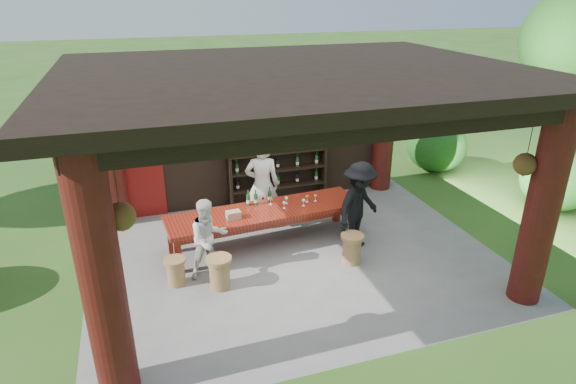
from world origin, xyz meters
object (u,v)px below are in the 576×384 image
object	(u,v)px
tasting_table	(265,215)
host	(262,185)
stool_near_right	(352,248)
guest_woman	(209,238)
stool_far_left	(176,271)
napkin_basket	(233,215)
stool_near_left	(220,272)
wine_shelf	(278,161)
guest_man	(359,206)

from	to	relation	value
tasting_table	host	xyz separation A→B (m)	(0.15, 0.73, 0.32)
stool_near_right	guest_woman	world-z (taller)	guest_woman
stool_far_left	napkin_basket	xyz separation A→B (m)	(1.17, 0.70, 0.56)
stool_near_left	guest_woman	xyz separation A→B (m)	(-0.08, 0.45, 0.41)
stool_far_left	napkin_basket	size ratio (longest dim) A/B	1.90
host	guest_woman	bearing A→B (deg)	61.10
wine_shelf	guest_man	distance (m)	2.63
wine_shelf	stool_far_left	xyz separation A→B (m)	(-2.64, -2.73, -0.76)
wine_shelf	stool_far_left	size ratio (longest dim) A/B	4.67
tasting_table	host	world-z (taller)	host
wine_shelf	host	bearing A→B (deg)	-120.90
stool_near_right	host	bearing A→B (deg)	122.23
guest_woman	napkin_basket	xyz separation A→B (m)	(0.56, 0.57, 0.10)
host	stool_near_left	bearing A→B (deg)	70.32
stool_near_left	napkin_basket	bearing A→B (deg)	64.96
tasting_table	host	distance (m)	0.81
stool_far_left	guest_man	world-z (taller)	guest_man
stool_near_right	host	xyz separation A→B (m)	(-1.18, 1.87, 0.66)
stool_near_left	stool_near_right	distance (m)	2.45
host	guest_man	xyz separation A→B (m)	(1.53, -1.36, -0.09)
tasting_table	stool_near_right	bearing A→B (deg)	-40.66
host	tasting_table	bearing A→B (deg)	92.32
tasting_table	napkin_basket	world-z (taller)	napkin_basket
stool_near_right	guest_woman	distance (m)	2.60
wine_shelf	guest_woman	distance (m)	3.30
stool_far_left	host	distance (m)	2.63
stool_far_left	stool_near_right	bearing A→B (deg)	-4.82
stool_near_left	guest_man	distance (m)	2.92
host	guest_woman	xyz separation A→B (m)	(-1.36, -1.47, -0.24)
stool_near_left	stool_far_left	distance (m)	0.76
stool_near_left	napkin_basket	distance (m)	1.24
guest_woman	guest_man	world-z (taller)	guest_man
tasting_table	stool_near_left	size ratio (longest dim) A/B	6.72
guest_man	stool_far_left	bearing A→B (deg)	153.41
wine_shelf	tasting_table	size ratio (longest dim) A/B	0.60
guest_man	napkin_basket	bearing A→B (deg)	138.34
stool_near_right	stool_far_left	bearing A→B (deg)	175.18
guest_woman	stool_near_left	bearing A→B (deg)	-92.34
stool_near_left	host	bearing A→B (deg)	56.51
wine_shelf	stool_near_right	distance (m)	3.12
stool_near_right	guest_woman	size ratio (longest dim) A/B	0.39
guest_woman	tasting_table	bearing A→B (deg)	18.69
stool_far_left	tasting_table	bearing A→B (deg)	25.71
host	stool_far_left	bearing A→B (deg)	53.05
guest_woman	host	bearing A→B (deg)	34.50
tasting_table	host	size ratio (longest dim) A/B	2.01
tasting_table	napkin_basket	xyz separation A→B (m)	(-0.65, -0.17, 0.18)
guest_woman	napkin_basket	size ratio (longest dim) A/B	5.50
stool_near_right	napkin_basket	xyz separation A→B (m)	(-1.98, 0.97, 0.52)
stool_near_right	guest_woman	bearing A→B (deg)	171.03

